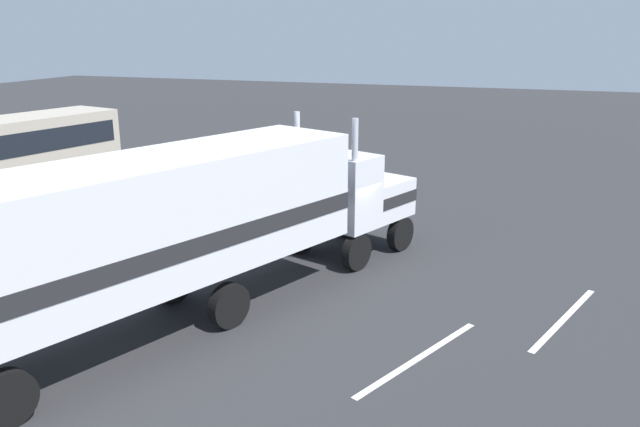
{
  "coord_description": "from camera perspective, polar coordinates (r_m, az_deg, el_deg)",
  "views": [
    {
      "loc": [
        -17.98,
        -5.58,
        6.93
      ],
      "look_at": [
        -0.91,
        0.43,
        1.6
      ],
      "focal_mm": 35.76,
      "sensor_mm": 36.0,
      "label": 1
    }
  ],
  "objects": [
    {
      "name": "person_bystander",
      "position": [
        18.6,
        -16.05,
        -3.2
      ],
      "size": [
        0.45,
        0.47,
        1.63
      ],
      "color": "black",
      "rests_on": "ground_plane"
    },
    {
      "name": "ground_plane",
      "position": [
        20.06,
        2.03,
        -3.81
      ],
      "size": [
        120.0,
        120.0,
        0.0
      ],
      "primitive_type": "plane",
      "color": "#2D2D30"
    },
    {
      "name": "lane_stripe_mid",
      "position": [
        17.01,
        21.01,
        -8.78
      ],
      "size": [
        4.21,
        1.6,
        0.01
      ],
      "primitive_type": "cube",
      "rotation": [
        0.0,
        0.0,
        -0.34
      ],
      "color": "silver",
      "rests_on": "ground_plane"
    },
    {
      "name": "lane_stripe_near",
      "position": [
        14.36,
        8.86,
        -12.63
      ],
      "size": [
        4.09,
        1.92,
        0.01
      ],
      "primitive_type": "cube",
      "rotation": [
        0.0,
        0.0,
        -0.41
      ],
      "color": "silver",
      "rests_on": "ground_plane"
    },
    {
      "name": "semi_truck",
      "position": [
        15.64,
        -10.79,
        -0.24
      ],
      "size": [
        14.07,
        7.57,
        4.5
      ],
      "color": "white",
      "rests_on": "ground_plane"
    }
  ]
}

